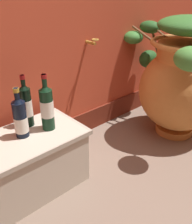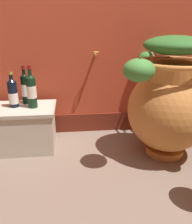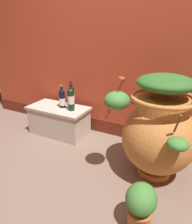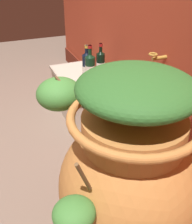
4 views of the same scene
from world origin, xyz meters
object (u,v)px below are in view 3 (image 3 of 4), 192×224
at_px(terracotta_urn, 159,129).
at_px(wine_bottle_right, 72,96).
at_px(wine_bottle_middle, 62,98).
at_px(wine_bottle_left, 71,99).
at_px(potted_shrub, 141,204).

distance_m(terracotta_urn, wine_bottle_right, 1.24).
distance_m(wine_bottle_middle, wine_bottle_right, 0.13).
bearing_deg(terracotta_urn, wine_bottle_left, 168.36).
bearing_deg(potted_shrub, wine_bottle_middle, 145.38).
bearing_deg(wine_bottle_middle, potted_shrub, -34.62).
bearing_deg(potted_shrub, wine_bottle_left, 142.76).
height_order(wine_bottle_left, wine_bottle_middle, wine_bottle_left).
xyz_separation_m(wine_bottle_left, wine_bottle_middle, (-0.16, 0.03, -0.03)).
height_order(wine_bottle_left, wine_bottle_right, wine_bottle_left).
height_order(wine_bottle_right, potted_shrub, wine_bottle_right).
bearing_deg(potted_shrub, wine_bottle_right, 140.79).
height_order(wine_bottle_middle, wine_bottle_right, wine_bottle_right).
height_order(terracotta_urn, wine_bottle_right, terracotta_urn).
relative_size(wine_bottle_left, potted_shrub, 1.00).
xyz_separation_m(terracotta_urn, wine_bottle_right, (-1.19, 0.35, 0.04)).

